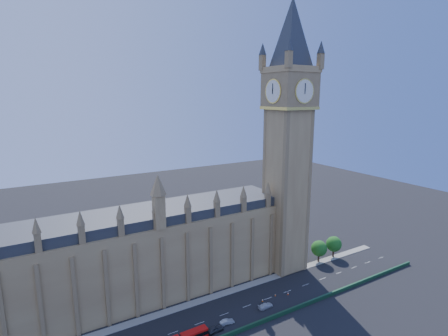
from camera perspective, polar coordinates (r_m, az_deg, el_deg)
ground at (r=108.77m, az=-1.95°, el=-23.36°), size 400.00×400.00×0.00m
palace_westminster at (r=112.86m, az=-19.30°, el=-14.52°), size 120.00×20.00×28.00m
elizabeth_tower at (r=122.76m, az=10.52°, el=7.78°), size 20.59×20.59×105.00m
bridge_parapet at (r=102.10m, az=0.73°, el=-25.59°), size 160.00×0.60×1.20m
kerb_north at (r=115.76m, az=-4.37°, el=-20.96°), size 160.00×3.00×0.16m
tree_east_near at (r=141.41m, az=15.30°, el=-12.47°), size 6.00×6.00×8.50m
tree_east_far at (r=146.88m, az=17.53°, el=-11.67°), size 6.00×6.00×8.50m
car_grey at (r=103.67m, az=-1.45°, el=-24.79°), size 4.93×2.25×1.64m
car_silver at (r=106.39m, az=0.51°, el=-23.81°), size 4.22×1.97×1.34m
car_white at (r=113.32m, az=6.80°, el=-21.43°), size 4.88×2.14×1.39m
cone_a at (r=116.21m, az=6.32°, el=-20.68°), size 0.60×0.60×0.78m
cone_b at (r=119.38m, az=8.39°, el=-19.82°), size 0.53×0.53×0.65m
cone_c at (r=114.30m, az=6.55°, el=-21.33°), size 0.53×0.53×0.66m
cone_d at (r=120.58m, az=10.41°, el=-19.51°), size 0.56×0.56×0.80m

